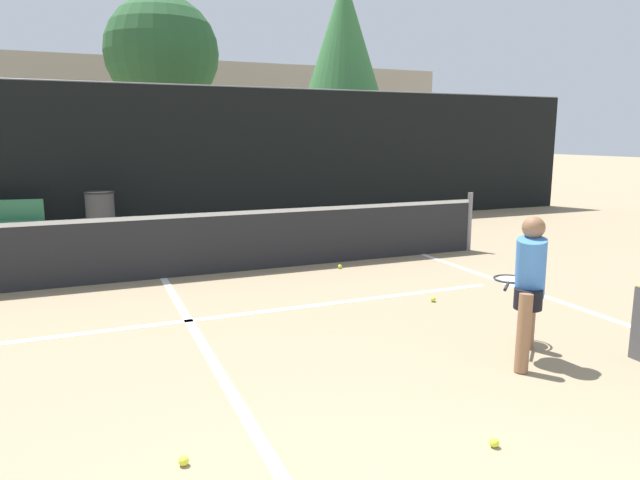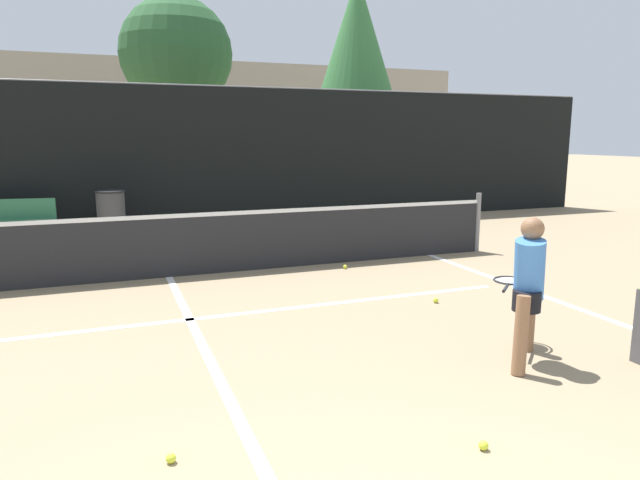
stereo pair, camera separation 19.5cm
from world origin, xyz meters
The scene contains 16 objects.
court_service_line centered at (0.00, 5.21, 0.00)m, with size 8.25×0.10×0.01m, color white.
court_center_mark centered at (0.00, 4.08, 0.00)m, with size 0.10×6.56×0.01m, color white.
court_sideline_right centered at (4.51, 4.08, 0.00)m, with size 0.10×7.56×0.01m, color white.
net centered at (0.00, 7.36, 0.51)m, with size 11.09×0.09×1.07m.
fence_back centered at (0.00, 12.01, 1.60)m, with size 24.00×0.06×3.21m.
player_practicing centered at (2.78, 2.89, 0.74)m, with size 0.80×1.06×1.36m.
tennis_ball_scattered_0 centered at (3.02, 4.78, 0.03)m, with size 0.07×0.07×0.07m, color #D1E033.
tennis_ball_scattered_1 centered at (-0.54, 2.28, 0.03)m, with size 0.07×0.07×0.07m, color #D1E033.
tennis_ball_scattered_2 centered at (2.69, 6.92, 0.03)m, with size 0.07×0.07×0.07m, color #D1E033.
tennis_ball_scattered_3 centered at (1.45, 1.69, 0.03)m, with size 0.07×0.07×0.07m, color #D1E033.
courtside_bench centered at (-2.68, 11.34, 0.48)m, with size 1.87×0.63×0.86m.
trash_bin centered at (-0.72, 11.18, 0.49)m, with size 0.59×0.59×0.99m.
parked_car centered at (1.52, 15.31, 0.60)m, with size 1.65×4.58×1.42m.
tree_west centered at (1.86, 20.02, 4.90)m, with size 3.90×3.90×6.87m.
tree_mid centered at (7.51, 17.22, 5.24)m, with size 2.79×2.79×7.44m.
building_far centered at (0.00, 28.84, 2.86)m, with size 36.00×2.40×5.73m, color gray.
Camera 2 is at (-0.84, -1.21, 2.09)m, focal length 32.00 mm.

